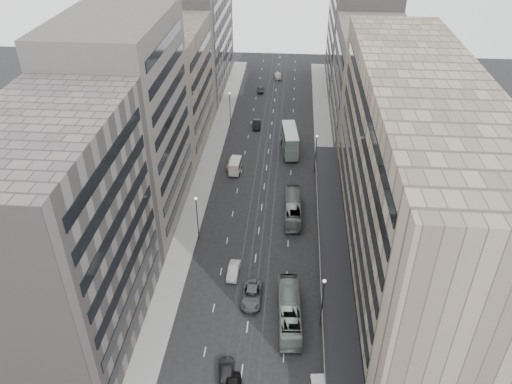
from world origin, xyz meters
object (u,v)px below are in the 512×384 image
(panel_van, at_px, (235,166))
(sedan_1, at_px, (234,271))
(bus_far, at_px, (293,208))
(double_decker, at_px, (290,141))
(bus_near, at_px, (289,311))
(sedan_2, at_px, (252,295))

(panel_van, height_order, sedan_1, panel_van)
(bus_far, bearing_deg, double_decker, -88.27)
(bus_far, xyz_separation_m, sedan_1, (-8.62, -15.86, -0.87))
(bus_far, bearing_deg, bus_near, 88.78)
(double_decker, distance_m, sedan_2, 43.97)
(panel_van, distance_m, sedan_1, 29.83)
(double_decker, xyz_separation_m, sedan_2, (-4.36, -43.70, -2.08))
(bus_near, relative_size, sedan_2, 2.02)
(bus_far, relative_size, sedan_2, 1.94)
(panel_van, bearing_deg, bus_near, -70.35)
(double_decker, height_order, sedan_2, double_decker)
(bus_near, height_order, panel_van, bus_near)
(bus_far, relative_size, panel_van, 2.55)
(bus_near, xyz_separation_m, panel_van, (-11.64, 37.92, -0.14))
(bus_near, bearing_deg, double_decker, -92.24)
(double_decker, height_order, panel_van, double_decker)
(sedan_1, height_order, sedan_2, sedan_2)
(bus_far, relative_size, sedan_1, 2.56)
(panel_van, bearing_deg, sedan_2, -77.14)
(double_decker, distance_m, sedan_1, 39.52)
(double_decker, bearing_deg, bus_far, -93.77)
(bus_near, distance_m, sedan_1, 11.91)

